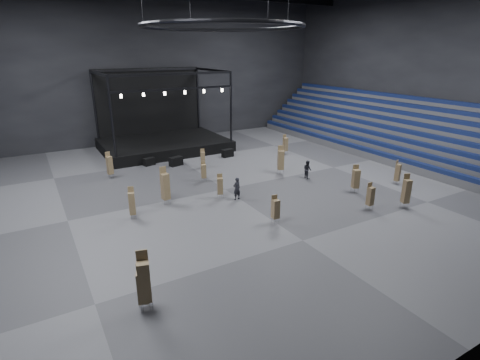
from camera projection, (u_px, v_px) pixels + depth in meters
floor at (225, 189)px, 32.15m from camera, size 50.00×50.00×0.00m
wall_back at (145, 69)px, 46.32m from camera, size 50.00×0.20×18.00m
wall_right at (426, 72)px, 40.95m from camera, size 0.20×42.00×18.00m
bleachers_right at (404, 139)px, 42.39m from camera, size 7.20×40.00×6.40m
stage at (162, 137)px, 44.93m from camera, size 14.00×10.00×9.20m
truss_ring at (223, 26)px, 27.83m from camera, size 12.30×12.30×5.15m
flight_case_left at (149, 162)px, 38.66m from camera, size 1.29×0.87×0.78m
flight_case_mid at (176, 161)px, 38.56m from camera, size 1.49×1.00×0.91m
flight_case_right at (228, 153)px, 41.70m from camera, size 1.35×0.79×0.86m
chair_stack_0 at (110, 165)px, 34.58m from camera, size 0.56×0.56×2.49m
chair_stack_1 at (370, 196)px, 27.78m from camera, size 0.45×0.45×2.10m
chair_stack_2 at (132, 203)px, 26.20m from camera, size 0.53×0.53×2.39m
chair_stack_3 at (406, 191)px, 28.04m from camera, size 0.63×0.63×2.67m
chair_stack_4 at (398, 172)px, 32.95m from camera, size 0.52×0.52×2.21m
chair_stack_5 at (285, 144)px, 42.53m from camera, size 0.49×0.49×2.26m
chair_stack_6 at (220, 185)px, 29.93m from camera, size 0.59×0.59×2.03m
chair_stack_7 at (203, 158)px, 37.63m from camera, size 0.53×0.53×1.96m
chair_stack_8 at (144, 280)px, 16.93m from camera, size 0.67×0.67×2.96m
chair_stack_9 at (356, 178)px, 31.04m from camera, size 0.68×0.68×2.39m
chair_stack_10 at (165, 186)px, 28.55m from camera, size 0.62×0.62×3.02m
chair_stack_11 at (275, 208)px, 25.60m from camera, size 0.50×0.50×2.04m
chair_stack_12 at (204, 171)px, 33.74m from camera, size 0.52×0.52×1.90m
chair_stack_13 at (281, 160)px, 35.68m from camera, size 0.71×0.71×2.77m
chair_stack_14 at (143, 287)px, 16.98m from camera, size 0.62×0.62×2.33m
man_center at (237, 189)px, 29.68m from camera, size 0.73×0.53×1.85m
crew_member at (307, 169)px, 34.66m from camera, size 0.71×0.88×1.71m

